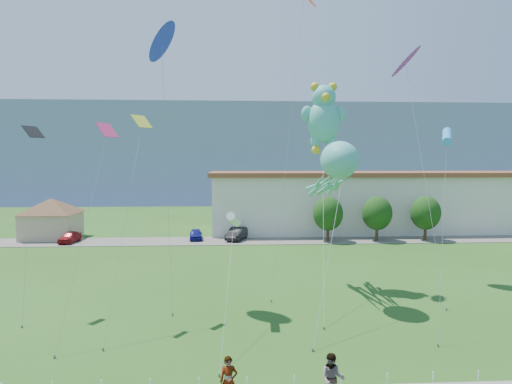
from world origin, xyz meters
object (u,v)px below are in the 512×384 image
parked_car_red (70,237)px  parked_car_black (237,234)px  pedestrian_left (229,381)px  teddy_bear_kite (323,116)px  warehouse (423,200)px  pedestrian_right (332,379)px  pavilion (51,215)px  octopus_kite (336,170)px  parked_car_blue (196,234)px

parked_car_red → parked_car_black: size_ratio=0.83×
pedestrian_left → teddy_bear_kite: (7.19, 17.62, 11.93)m
warehouse → pedestrian_right: (-23.75, -46.91, -3.04)m
parked_car_black → pedestrian_right: bearing=-66.4°
parked_car_black → pedestrian_left: bearing=-72.4°
pedestrian_left → teddy_bear_kite: bearing=67.2°
pavilion → octopus_kite: 40.55m
parked_car_red → parked_car_black: (19.74, 0.88, 0.11)m
warehouse → parked_car_blue: size_ratio=16.05×
parked_car_red → octopus_kite: (26.11, -23.79, 8.24)m
parked_car_black → teddy_bear_kite: (6.33, -20.66, 12.15)m
pedestrian_left → pavilion: bearing=117.9°
pedestrian_right → parked_car_blue: (-8.20, 38.88, -0.37)m
pedestrian_left → octopus_kite: 17.32m
pedestrian_right → parked_car_black: size_ratio=0.42×
octopus_kite → parked_car_red: bearing=137.7°
warehouse → pedestrian_left: warehouse is taller
pavilion → parked_car_blue: size_ratio=2.42×
pedestrian_left → parked_car_blue: size_ratio=0.50×
warehouse → teddy_bear_kite: 36.79m
parked_car_red → teddy_bear_kite: teddy_bear_kite is taller
parked_car_blue → teddy_bear_kite: bearing=-66.4°
octopus_kite → warehouse: bearing=58.3°
pavilion → teddy_bear_kite: 38.77m
pedestrian_left → pedestrian_right: bearing=-2.1°
pavilion → parked_car_blue: 18.31m
warehouse → octopus_kite: size_ratio=4.53×
pedestrian_left → parked_car_red: (-18.88, 37.40, -0.33)m
pedestrian_right → parked_car_blue: pedestrian_right is taller
parked_car_blue → teddy_bear_kite: (11.38, -21.16, 12.27)m
pedestrian_right → parked_car_blue: size_ratio=0.52×
parked_car_red → parked_car_blue: (14.69, 1.38, -0.01)m
parked_car_red → parked_car_blue: 14.75m
pavilion → octopus_kite: octopus_kite is taller
warehouse → pedestrian_right: size_ratio=31.08×
parked_car_blue → teddy_bear_kite: 26.98m
warehouse → parked_car_red: warehouse is taller
parked_car_blue → parked_car_red: bearing=-179.3°
octopus_kite → teddy_bear_kite: bearing=90.7°
pavilion → octopus_kite: size_ratio=0.68×
parked_car_blue → parked_car_black: size_ratio=0.81×
warehouse → pedestrian_left: (-27.76, -46.80, -3.07)m
warehouse → parked_car_blue: bearing=-165.9°
pedestrian_right → pedestrian_left: bearing=-165.2°
parked_car_red → parked_car_black: parked_car_black is taller
parked_car_blue → parked_car_black: (5.05, -0.50, 0.12)m
pedestrian_right → parked_car_red: size_ratio=0.50×
pavilion → teddy_bear_kite: bearing=-38.2°
pavilion → parked_car_red: (3.37, -3.41, -2.30)m
pedestrian_left → teddy_bear_kite: size_ratio=0.12×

